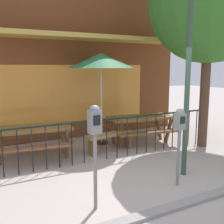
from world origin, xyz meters
TOP-DOWN VIEW (x-y plane):
  - ground at (0.00, 0.00)m, footprint 40.00×40.00m
  - pub_storefront at (0.00, 4.21)m, footprint 7.40×1.46m
  - patio_fence_front at (0.00, 1.73)m, footprint 6.24×0.04m
  - picnic_table_left at (-1.51, 2.53)m, footprint 1.97×1.60m
  - picnic_table_right at (1.46, 2.49)m, footprint 1.97×1.59m
  - patio_umbrella at (0.47, 2.97)m, footprint 1.78×1.78m
  - patio_bench at (0.37, 2.23)m, footprint 1.43×0.51m
  - parking_meter_near at (-1.16, -0.20)m, footprint 0.18×0.17m
  - parking_meter_far at (0.52, -0.14)m, footprint 0.18×0.17m
  - street_tree at (2.80, 1.47)m, footprint 3.13×3.13m
  - street_lamp at (0.96, 0.18)m, footprint 0.28×0.28m
  - curb_edge at (0.00, -0.76)m, footprint 10.36×0.20m

SIDE VIEW (x-z plane):
  - ground at x=0.00m, z-range 0.00..0.00m
  - curb_edge at x=0.00m, z-range -0.06..0.06m
  - patio_bench at x=0.37m, z-range 0.11..0.59m
  - picnic_table_left at x=-1.51m, z-range 0.21..1.01m
  - picnic_table_right at x=1.46m, z-range 0.21..1.01m
  - patio_fence_front at x=0.00m, z-range 0.18..1.14m
  - parking_meter_far at x=0.52m, z-range 0.39..1.81m
  - parking_meter_near at x=-1.16m, z-range 0.44..2.04m
  - patio_umbrella at x=0.47m, z-range 1.04..3.55m
  - street_lamp at x=0.96m, z-range 0.59..4.30m
  - pub_storefront at x=0.00m, z-range -0.01..5.61m
  - street_tree at x=2.80m, z-range 1.10..6.46m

